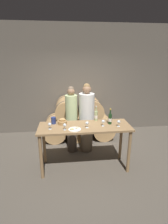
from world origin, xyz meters
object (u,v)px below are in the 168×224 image
(wine_bottle_white, at_px, (96,116))
(wine_glass_far_right, at_px, (119,122))
(person_right, at_px, (87,118))
(wine_glass_far_left, at_px, (50,125))
(blue_crock, at_px, (53,120))
(wine_glass_center, at_px, (87,123))
(tasting_table, at_px, (85,132))
(bread_basket, at_px, (62,122))
(wine_glass_right, at_px, (103,122))
(person_left, at_px, (72,119))
(wine_bottle_red, at_px, (110,119))
(wine_glass_left, at_px, (65,125))
(cheese_plate, at_px, (75,129))

(wine_bottle_white, bearing_deg, wine_glass_far_right, -44.06)
(person_right, height_order, wine_glass_far_right, person_right)
(wine_glass_far_left, bearing_deg, wine_glass_far_right, -0.56)
(blue_crock, bearing_deg, wine_glass_center, -24.11)
(tasting_table, height_order, bread_basket, bread_basket)
(wine_glass_far_left, bearing_deg, bread_basket, 46.61)
(wine_glass_far_left, height_order, wine_glass_right, same)
(person_left, bearing_deg, wine_bottle_red, -41.17)
(person_right, xyz_separation_m, wine_bottle_white, (0.15, -0.45, 0.21))
(wine_glass_far_left, bearing_deg, wine_bottle_white, 20.79)
(wine_bottle_white, xyz_separation_m, wine_glass_far_right, (0.39, -0.38, -0.02))
(wine_glass_left, bearing_deg, wine_glass_center, 7.15)
(person_right, relative_size, wine_bottle_white, 5.16)
(wine_bottle_white, relative_size, wine_glass_far_right, 2.54)
(tasting_table, xyz_separation_m, wine_glass_far_right, (0.67, -0.11, 0.23))
(cheese_plate, xyz_separation_m, wine_glass_far_right, (0.88, 0.07, 0.08))
(person_right, bearing_deg, blue_crock, -145.16)
(wine_bottle_white, xyz_separation_m, bread_basket, (-0.72, -0.12, -0.07))
(wine_glass_left, height_order, wine_glass_far_right, same)
(blue_crock, bearing_deg, person_left, 53.32)
(tasting_table, distance_m, bread_basket, 0.51)
(person_left, distance_m, wine_bottle_red, 1.04)
(person_left, relative_size, wine_glass_right, 12.65)
(person_right, distance_m, wine_glass_far_right, 1.00)
(blue_crock, bearing_deg, tasting_table, -16.77)
(person_left, distance_m, wine_glass_left, 0.92)
(wine_glass_far_left, bearing_deg, blue_crock, 79.24)
(blue_crock, bearing_deg, wine_glass_far_left, -100.76)
(wine_bottle_red, relative_size, bread_basket, 1.73)
(wine_glass_center, bearing_deg, wine_bottle_white, 57.33)
(wine_bottle_white, xyz_separation_m, wine_glass_right, (0.09, -0.32, -0.02))
(wine_glass_center, bearing_deg, wine_glass_far_left, 178.91)
(wine_glass_right, relative_size, wine_glass_far_right, 1.00)
(wine_glass_right, bearing_deg, wine_glass_left, -171.66)
(cheese_plate, bearing_deg, wine_bottle_red, 16.89)
(wine_bottle_red, xyz_separation_m, wine_bottle_white, (-0.25, 0.22, 0.00))
(person_right, height_order, wine_glass_left, person_right)
(wine_glass_far_left, bearing_deg, person_left, 61.14)
(wine_glass_far_left, distance_m, wine_glass_far_right, 1.35)
(wine_glass_center, bearing_deg, bread_basket, 151.46)
(blue_crock, xyz_separation_m, wine_glass_center, (0.66, -0.30, 0.02))
(wine_bottle_white, xyz_separation_m, wine_glass_center, (-0.24, -0.38, -0.02))
(cheese_plate, relative_size, wine_glass_far_right, 1.89)
(person_left, xyz_separation_m, person_right, (0.37, 0.00, 0.01))
(wine_glass_far_left, bearing_deg, wine_glass_center, -1.09)
(person_left, distance_m, person_right, 0.37)
(wine_glass_left, distance_m, wine_glass_far_right, 1.07)
(wine_glass_center, bearing_deg, wine_glass_right, 9.88)
(wine_bottle_red, xyz_separation_m, blue_crock, (-1.16, 0.14, -0.04))
(wine_glass_right, bearing_deg, wine_bottle_red, 31.00)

